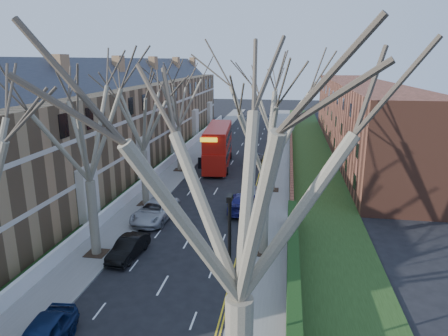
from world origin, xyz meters
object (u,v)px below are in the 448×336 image
at_px(lamp_post, 229,282).
at_px(car_left_mid, 128,248).
at_px(double_decker_bus, 218,147).
at_px(car_right_near, 242,202).

xyz_separation_m(lamp_post, car_left_mid, (-8.38, 9.58, -3.89)).
bearing_deg(car_left_mid, lamp_post, -43.30).
relative_size(double_decker_bus, car_left_mid, 2.97).
distance_m(double_decker_bus, car_left_mid, 25.03).
height_order(double_decker_bus, car_right_near, double_decker_bus).
distance_m(lamp_post, car_right_near, 20.01).
height_order(lamp_post, car_right_near, lamp_post).
bearing_deg(double_decker_bus, car_left_mid, 80.68).
bearing_deg(car_right_near, car_left_mid, 57.41).
xyz_separation_m(double_decker_bus, car_left_mid, (-1.89, -24.89, -1.79)).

